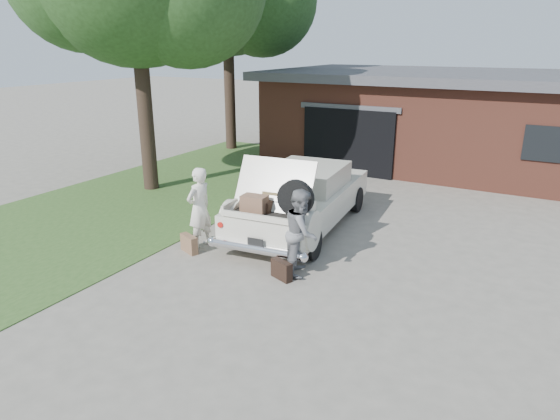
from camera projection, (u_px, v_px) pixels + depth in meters
The scene contains 8 objects.
ground at pixel (265, 271), 9.81m from camera, with size 90.00×90.00×0.00m, color gray.
grass_strip at pixel (158, 194), 14.83m from camera, with size 6.00×16.00×0.02m, color #2D4C1E.
house at pixel (447, 117), 18.32m from camera, with size 12.80×7.80×3.30m.
sedan at pixel (302, 198), 11.90m from camera, with size 2.44×5.28×1.99m.
woman_left at pixel (199, 208), 10.74m from camera, with size 0.65×0.43×1.78m, color white.
woman_right at pixel (301, 232), 9.52m from camera, with size 0.82×0.64×1.69m, color slate.
suitcase_left at pixel (189, 244), 10.66m from camera, with size 0.49×0.16×0.38m, color #855F44.
suitcase_right at pixel (282, 270), 9.44m from camera, with size 0.48×0.15×0.37m, color black.
Camera 1 is at (4.59, -7.64, 4.27)m, focal length 32.00 mm.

